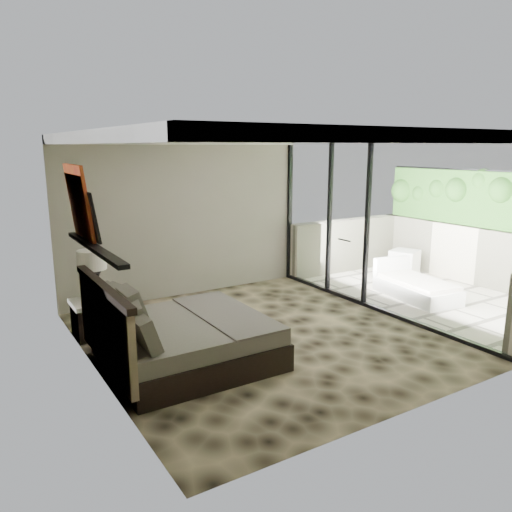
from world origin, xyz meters
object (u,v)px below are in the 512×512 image
table_lamp (92,268)px  lounger (415,287)px  ottoman (404,262)px  bed (179,339)px  nightstand (93,317)px

table_lamp → lounger: table_lamp is taller
ottoman → lounger: 1.65m
bed → nightstand: bed is taller
bed → ottoman: (5.77, 1.61, -0.07)m
bed → table_lamp: table_lamp is taller
table_lamp → ottoman: bearing=0.9°
bed → nightstand: bearing=113.7°
table_lamp → ottoman: 6.43m
bed → ottoman: size_ratio=3.89×
nightstand → table_lamp: 0.70m
bed → lounger: bed is taller
ottoman → nightstand: bearing=-179.0°
bed → nightstand: 1.64m
lounger → table_lamp: bearing=175.9°
table_lamp → lounger: size_ratio=0.44×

